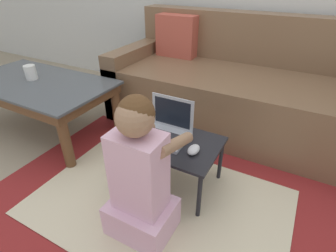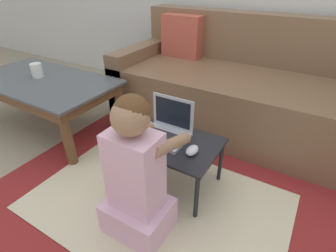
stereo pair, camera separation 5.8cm
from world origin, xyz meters
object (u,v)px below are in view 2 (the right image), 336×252
coffee_table (44,87)px  cup_on_table (37,70)px  couch (238,90)px  computer_mouse (192,150)px  laptop (166,131)px  laptop_desk (174,147)px  person_seated (137,178)px

coffee_table → cup_on_table: (-0.06, 0.01, 0.12)m
couch → cup_on_table: size_ratio=18.24×
computer_mouse → cup_on_table: 1.44m
couch → computer_mouse: couch is taller
laptop → coffee_table: bearing=177.6°
couch → coffee_table: (-1.31, -0.86, 0.06)m
cup_on_table → coffee_table: bearing=-13.4°
coffee_table → computer_mouse: bearing=-4.9°
couch → coffee_table: bearing=-146.7°
couch → laptop_desk: (-0.08, -0.94, -0.03)m
laptop → person_seated: person_seated is taller
couch → coffee_table: 1.57m
laptop_desk → laptop: bearing=158.9°
coffee_table → laptop_desk: (1.24, -0.08, -0.09)m
laptop → computer_mouse: bearing=-18.3°
laptop_desk → person_seated: 0.38m
laptop_desk → computer_mouse: (0.13, -0.04, 0.05)m
coffee_table → person_seated: 1.33m
computer_mouse → person_seated: bearing=-110.0°
computer_mouse → person_seated: 0.36m
coffee_table → person_seated: size_ratio=1.57×
coffee_table → laptop: 1.17m
person_seated → cup_on_table: person_seated is taller
cup_on_table → person_seated: bearing=-19.6°
couch → person_seated: (-0.06, -1.31, 0.03)m
laptop_desk → computer_mouse: size_ratio=5.36×
couch → laptop_desk: couch is taller
laptop_desk → person_seated: person_seated is taller
couch → coffee_table: size_ratio=1.69×
laptop_desk → person_seated: (0.01, -0.37, 0.06)m
coffee_table → laptop_desk: size_ratio=2.30×
laptop_desk → computer_mouse: bearing=-16.8°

